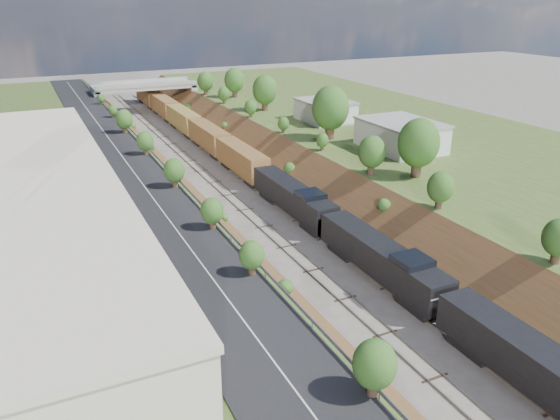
{
  "coord_description": "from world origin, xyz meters",
  "views": [
    {
      "loc": [
        -27.42,
        -12.99,
        26.78
      ],
      "look_at": [
        -4.89,
        34.59,
        6.0
      ],
      "focal_mm": 35.0,
      "sensor_mm": 36.0,
      "label": 1
    }
  ],
  "objects": [
    {
      "name": "guardrail",
      "position": [
        -11.4,
        59.8,
        5.55
      ],
      "size": [
        0.1,
        171.0,
        0.7
      ],
      "color": "#99999E",
      "rests_on": "platform_left"
    },
    {
      "name": "commercial_building",
      "position": [
        -28.0,
        38.0,
        8.51
      ],
      "size": [
        14.3,
        62.3,
        7.0
      ],
      "color": "brown",
      "rests_on": "platform_left"
    },
    {
      "name": "overpass",
      "position": [
        0.0,
        122.0,
        4.92
      ],
      "size": [
        24.5,
        8.3,
        7.4
      ],
      "color": "gray",
      "rests_on": "ground"
    },
    {
      "name": "road",
      "position": [
        -15.5,
        60.0,
        5.05
      ],
      "size": [
        8.0,
        180.0,
        0.1
      ],
      "primitive_type": "cube",
      "color": "black",
      "rests_on": "platform_left"
    },
    {
      "name": "rail_left_track",
      "position": [
        -2.6,
        60.0,
        0.09
      ],
      "size": [
        1.58,
        180.0,
        0.18
      ],
      "primitive_type": "cube",
      "color": "gray",
      "rests_on": "ground"
    },
    {
      "name": "white_building_far",
      "position": [
        23.0,
        74.0,
        6.8
      ],
      "size": [
        8.0,
        10.0,
        3.6
      ],
      "primitive_type": "cube",
      "color": "silver",
      "rests_on": "platform_right"
    },
    {
      "name": "tree_right_large",
      "position": [
        17.0,
        40.0,
        9.38
      ],
      "size": [
        5.25,
        5.25,
        7.61
      ],
      "color": "#473323",
      "rests_on": "platform_right"
    },
    {
      "name": "tree_left_crest",
      "position": [
        -11.8,
        20.0,
        7.04
      ],
      "size": [
        2.45,
        2.45,
        3.55
      ],
      "color": "#473323",
      "rests_on": "platform_left"
    },
    {
      "name": "freight_train",
      "position": [
        2.6,
        71.1,
        2.62
      ],
      "size": [
        3.1,
        141.15,
        4.62
      ],
      "color": "black",
      "rests_on": "ground"
    },
    {
      "name": "white_building_near",
      "position": [
        23.5,
        52.0,
        7.0
      ],
      "size": [
        9.0,
        12.0,
        4.0
      ],
      "primitive_type": "cube",
      "color": "silver",
      "rests_on": "platform_right"
    },
    {
      "name": "rail_right_track",
      "position": [
        2.6,
        60.0,
        0.09
      ],
      "size": [
        1.58,
        180.0,
        0.18
      ],
      "primitive_type": "cube",
      "color": "gray",
      "rests_on": "ground"
    },
    {
      "name": "embankment_right",
      "position": [
        11.0,
        60.0,
        0.0
      ],
      "size": [
        10.0,
        180.0,
        10.0
      ],
      "primitive_type": "cube",
      "rotation": [
        0.0,
        0.79,
        0.0
      ],
      "color": "brown",
      "rests_on": "ground"
    },
    {
      "name": "platform_right",
      "position": [
        33.0,
        60.0,
        2.5
      ],
      "size": [
        44.0,
        180.0,
        5.0
      ],
      "primitive_type": "cube",
      "color": "#3F5523",
      "rests_on": "ground"
    },
    {
      "name": "embankment_left",
      "position": [
        -11.0,
        60.0,
        0.0
      ],
      "size": [
        10.0,
        180.0,
        10.0
      ],
      "primitive_type": "cube",
      "rotation": [
        0.0,
        0.79,
        0.0
      ],
      "color": "brown",
      "rests_on": "ground"
    }
  ]
}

